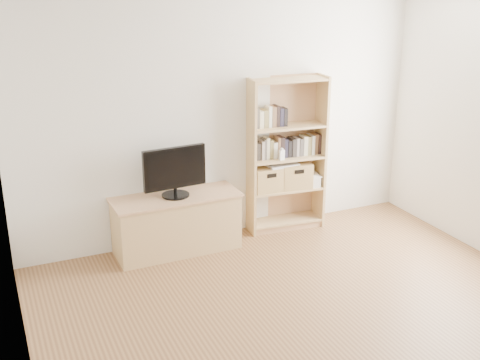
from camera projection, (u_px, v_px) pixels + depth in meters
floor at (350, 354)px, 4.61m from camera, size 4.50×5.00×0.01m
back_wall at (224, 119)px, 6.34m from camera, size 4.50×0.02×2.60m
left_wall at (21, 254)px, 3.32m from camera, size 0.02×5.00×2.60m
ceiling at (375, 1)px, 3.75m from camera, size 4.50×5.00×0.01m
tv_stand at (177, 224)px, 6.22m from camera, size 1.28×0.50×0.58m
bookshelf at (286, 155)px, 6.61m from camera, size 0.88×0.38×1.72m
television at (175, 172)px, 6.03m from camera, size 0.66×0.10×0.52m
books_row_mid at (286, 146)px, 6.60m from camera, size 0.89×0.27×0.23m
books_row_upper at (270, 117)px, 6.42m from camera, size 0.41×0.18×0.21m
baby_monitor at (282, 155)px, 6.48m from camera, size 0.06×0.04×0.11m
basket_left at (267, 178)px, 6.62m from camera, size 0.34×0.29×0.27m
basket_right at (295, 175)px, 6.72m from camera, size 0.38×0.32×0.28m
laptop at (281, 164)px, 6.62m from camera, size 0.34×0.24×0.03m
magazine_stack at (310, 180)px, 6.81m from camera, size 0.23×0.29×0.12m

